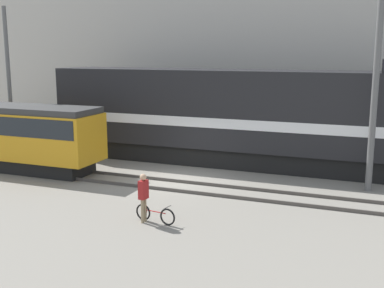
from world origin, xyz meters
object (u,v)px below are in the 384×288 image
object	(u,v)px
bicycle	(155,214)
utility_pole_left	(9,83)
streetcar	(16,133)
person	(143,193)
utility_pole_center	(375,94)
freight_locomotive	(237,116)

from	to	relation	value
bicycle	utility_pole_left	size ratio (longest dim) A/B	0.19
streetcar	utility_pole_left	distance (m)	4.28
streetcar	person	size ratio (longest dim) A/B	5.18
bicycle	utility_pole_center	world-z (taller)	utility_pole_center
streetcar	utility_pole_center	bearing A→B (deg)	8.64
freight_locomotive	person	world-z (taller)	freight_locomotive
utility_pole_left	utility_pole_center	size ratio (longest dim) A/B	1.00
freight_locomotive	person	distance (m)	9.77
person	utility_pole_center	xyz separation A→B (m)	(7.26, 7.08, 3.12)
freight_locomotive	utility_pole_left	xyz separation A→B (m)	(-12.60, -2.55, 1.58)
freight_locomotive	utility_pole_center	world-z (taller)	utility_pole_center
person	bicycle	bearing A→B (deg)	13.12
freight_locomotive	streetcar	xyz separation A→B (m)	(-10.07, -5.10, -0.74)
freight_locomotive	streetcar	distance (m)	11.31
utility_pole_center	utility_pole_left	bearing A→B (deg)	180.00
bicycle	freight_locomotive	bearing A→B (deg)	89.26
bicycle	utility_pole_left	xyz separation A→B (m)	(-12.48, 6.99, 3.89)
utility_pole_left	freight_locomotive	bearing A→B (deg)	11.44
streetcar	person	xyz separation A→B (m)	(9.54, -4.53, -0.81)
bicycle	utility_pole_left	distance (m)	14.82
bicycle	utility_pole_left	bearing A→B (deg)	150.75
streetcar	person	distance (m)	10.59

